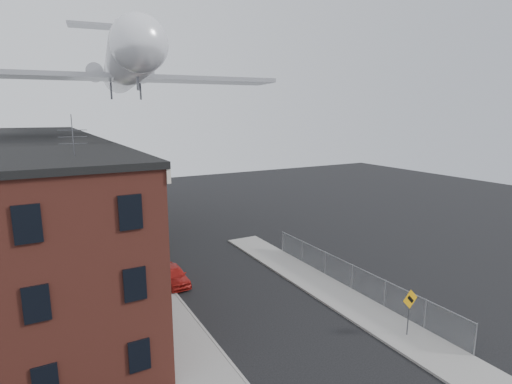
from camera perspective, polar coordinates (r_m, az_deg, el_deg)
ground at (r=22.24m, az=8.38°, el=-22.18°), size 120.00×120.00×0.00m
sidewalk_left at (r=40.92m, az=-19.29°, el=-6.71°), size 3.00×62.00×0.12m
sidewalk_right at (r=29.35m, az=9.91°, el=-13.40°), size 3.00×26.00×0.12m
curb_left at (r=41.15m, az=-17.29°, el=-6.46°), size 0.15×62.00×0.14m
curb_right at (r=28.53m, az=7.57°, el=-14.05°), size 0.15×26.00×0.14m
corner_building at (r=22.73m, az=-28.93°, el=-8.26°), size 10.31×12.30×12.15m
row_house_a at (r=31.91m, az=-29.00°, el=-3.02°), size 11.98×7.00×10.30m
row_house_b at (r=38.77m, az=-29.07°, el=-0.73°), size 11.98×7.00×10.30m
row_house_c at (r=45.67m, az=-29.12°, el=0.87°), size 11.98×7.00×10.30m
row_house_d at (r=52.59m, az=-29.16°, el=2.05°), size 11.98×7.00×10.30m
row_house_e at (r=59.54m, az=-29.18°, el=2.95°), size 11.98×7.00×10.30m
chainlink_fence at (r=29.20m, az=13.57°, el=-11.68°), size 0.06×18.06×1.90m
warning_sign at (r=24.16m, az=21.08°, el=-14.86°), size 1.10×0.11×2.80m
utility_pole at (r=33.99m, az=-18.20°, el=-2.16°), size 1.80×0.26×9.00m
street_tree at (r=43.87m, az=-20.16°, el=-1.00°), size 3.22×3.20×5.20m
car_near at (r=30.12m, az=-11.71°, el=-11.53°), size 1.65×4.00×1.36m
car_mid at (r=41.80m, az=-14.40°, el=-5.31°), size 1.26×3.51×1.15m
car_far at (r=51.65m, az=-17.79°, el=-2.30°), size 2.06×4.42×1.25m
airplane at (r=40.80m, az=-18.23°, el=16.60°), size 27.05×30.89×8.89m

